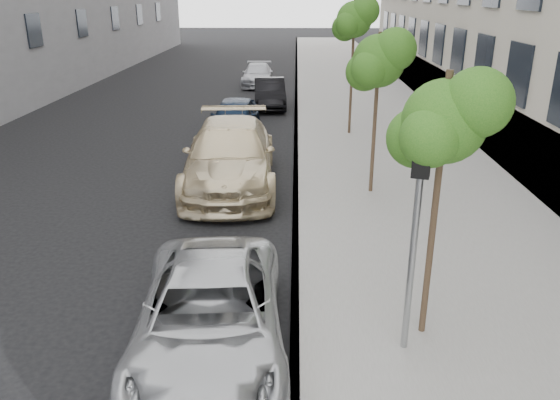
{
  "coord_description": "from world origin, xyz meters",
  "views": [
    {
      "loc": [
        1.15,
        -5.94,
        5.2
      ],
      "look_at": [
        0.87,
        3.69,
        1.5
      ],
      "focal_mm": 35.0,
      "sensor_mm": 36.0,
      "label": 1
    }
  ],
  "objects_px": {
    "tree_far": "(355,20)",
    "signal_pole": "(416,224)",
    "tree_near": "(446,122)",
    "sedan_black": "(270,93)",
    "suv": "(230,155)",
    "tree_mid": "(380,61)",
    "sedan_blue": "(235,117)",
    "sedan_rear": "(258,75)",
    "minivan": "(210,316)"
  },
  "relations": [
    {
      "from": "signal_pole",
      "to": "minivan",
      "type": "relative_size",
      "value": 0.69
    },
    {
      "from": "tree_mid",
      "to": "tree_far",
      "type": "xyz_separation_m",
      "value": [
        -0.0,
        6.5,
        0.67
      ]
    },
    {
      "from": "tree_far",
      "to": "minivan",
      "type": "xyz_separation_m",
      "value": [
        -3.33,
        -13.48,
        -3.59
      ]
    },
    {
      "from": "signal_pole",
      "to": "sedan_rear",
      "type": "relative_size",
      "value": 0.77
    },
    {
      "from": "tree_near",
      "to": "sedan_blue",
      "type": "height_order",
      "value": "tree_near"
    },
    {
      "from": "tree_near",
      "to": "suv",
      "type": "relative_size",
      "value": 0.68
    },
    {
      "from": "tree_near",
      "to": "sedan_black",
      "type": "height_order",
      "value": "tree_near"
    },
    {
      "from": "tree_near",
      "to": "sedan_rear",
      "type": "height_order",
      "value": "tree_near"
    },
    {
      "from": "tree_near",
      "to": "minivan",
      "type": "bearing_deg",
      "value": -171.74
    },
    {
      "from": "tree_mid",
      "to": "sedan_blue",
      "type": "relative_size",
      "value": 1.03
    },
    {
      "from": "tree_mid",
      "to": "minivan",
      "type": "height_order",
      "value": "tree_mid"
    },
    {
      "from": "sedan_blue",
      "to": "suv",
      "type": "bearing_deg",
      "value": -83.7
    },
    {
      "from": "tree_mid",
      "to": "tree_far",
      "type": "height_order",
      "value": "tree_far"
    },
    {
      "from": "minivan",
      "to": "sedan_rear",
      "type": "bearing_deg",
      "value": 87.66
    },
    {
      "from": "tree_far",
      "to": "signal_pole",
      "type": "distance_m",
      "value": 13.6
    },
    {
      "from": "tree_near",
      "to": "tree_far",
      "type": "distance_m",
      "value": 13.02
    },
    {
      "from": "minivan",
      "to": "tree_near",
      "type": "bearing_deg",
      "value": 3.67
    },
    {
      "from": "tree_mid",
      "to": "sedan_black",
      "type": "distance_m",
      "value": 12.77
    },
    {
      "from": "sedan_black",
      "to": "tree_far",
      "type": "bearing_deg",
      "value": -63.19
    },
    {
      "from": "minivan",
      "to": "tree_mid",
      "type": "bearing_deg",
      "value": 59.93
    },
    {
      "from": "sedan_blue",
      "to": "sedan_rear",
      "type": "relative_size",
      "value": 0.98
    },
    {
      "from": "sedan_blue",
      "to": "sedan_black",
      "type": "distance_m",
      "value": 5.6
    },
    {
      "from": "tree_mid",
      "to": "suv",
      "type": "height_order",
      "value": "tree_mid"
    },
    {
      "from": "sedan_rear",
      "to": "minivan",
      "type": "bearing_deg",
      "value": -88.5
    },
    {
      "from": "sedan_blue",
      "to": "sedan_rear",
      "type": "distance_m",
      "value": 11.85
    },
    {
      "from": "sedan_black",
      "to": "signal_pole",
      "type": "bearing_deg",
      "value": -85.62
    },
    {
      "from": "sedan_blue",
      "to": "sedan_rear",
      "type": "height_order",
      "value": "sedan_blue"
    },
    {
      "from": "suv",
      "to": "minivan",
      "type": "bearing_deg",
      "value": -89.42
    },
    {
      "from": "minivan",
      "to": "suv",
      "type": "height_order",
      "value": "suv"
    },
    {
      "from": "tree_mid",
      "to": "suv",
      "type": "relative_size",
      "value": 0.7
    },
    {
      "from": "signal_pole",
      "to": "sedan_blue",
      "type": "distance_m",
      "value": 14.07
    },
    {
      "from": "minivan",
      "to": "sedan_rear",
      "type": "distance_m",
      "value": 25.33
    },
    {
      "from": "tree_near",
      "to": "signal_pole",
      "type": "distance_m",
      "value": 1.47
    },
    {
      "from": "tree_far",
      "to": "sedan_blue",
      "type": "xyz_separation_m",
      "value": [
        -4.39,
        -0.02,
        -3.54
      ]
    },
    {
      "from": "tree_mid",
      "to": "sedan_blue",
      "type": "distance_m",
      "value": 8.34
    },
    {
      "from": "tree_near",
      "to": "sedan_blue",
      "type": "relative_size",
      "value": 1.0
    },
    {
      "from": "tree_mid",
      "to": "sedan_rear",
      "type": "xyz_separation_m",
      "value": [
        -4.32,
        18.33,
        -2.96
      ]
    },
    {
      "from": "tree_far",
      "to": "signal_pole",
      "type": "relative_size",
      "value": 1.51
    },
    {
      "from": "minivan",
      "to": "sedan_black",
      "type": "relative_size",
      "value": 1.17
    },
    {
      "from": "suv",
      "to": "tree_mid",
      "type": "bearing_deg",
      "value": -14.62
    },
    {
      "from": "tree_near",
      "to": "suv",
      "type": "height_order",
      "value": "tree_near"
    },
    {
      "from": "suv",
      "to": "sedan_rear",
      "type": "bearing_deg",
      "value": 87.66
    },
    {
      "from": "sedan_rear",
      "to": "signal_pole",
      "type": "bearing_deg",
      "value": -81.9
    },
    {
      "from": "sedan_black",
      "to": "sedan_rear",
      "type": "relative_size",
      "value": 0.96
    },
    {
      "from": "sedan_blue",
      "to": "tree_mid",
      "type": "bearing_deg",
      "value": -54.43
    },
    {
      "from": "signal_pole",
      "to": "tree_far",
      "type": "bearing_deg",
      "value": 105.78
    },
    {
      "from": "suv",
      "to": "sedan_black",
      "type": "relative_size",
      "value": 1.5
    },
    {
      "from": "tree_near",
      "to": "tree_mid",
      "type": "bearing_deg",
      "value": 90.0
    },
    {
      "from": "minivan",
      "to": "sedan_rear",
      "type": "height_order",
      "value": "minivan"
    },
    {
      "from": "tree_far",
      "to": "minivan",
      "type": "height_order",
      "value": "tree_far"
    }
  ]
}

